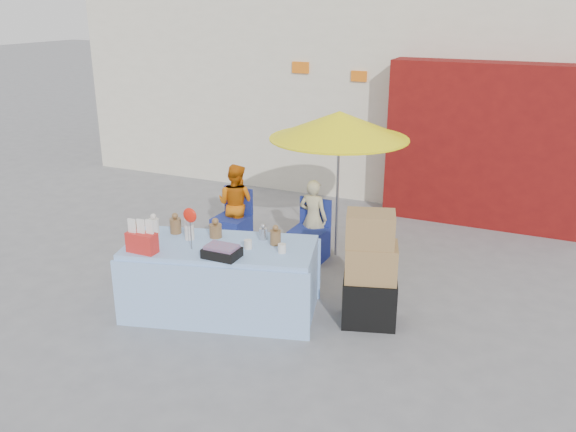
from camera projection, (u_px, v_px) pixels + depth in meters
The scene contains 10 objects.
ground at pixel (243, 305), 7.38m from camera, with size 80.00×80.00×0.00m, color slate.
backdrop at pixel (435, 20), 12.59m from camera, with size 14.00×8.00×7.80m.
market_table at pixel (221, 278), 7.09m from camera, with size 2.40×1.58×1.34m.
chair_left at pixel (232, 229), 9.11m from camera, with size 0.50×0.49×0.85m.
chair_right at pixel (309, 242), 8.62m from camera, with size 0.50×0.49×0.85m.
vendor_orange at pixel (236, 204), 9.10m from camera, with size 0.59×0.46×1.22m, color #D5660B.
vendor_beige at pixel (313, 218), 8.63m from camera, with size 0.42×0.27×1.14m, color #C0B588.
umbrella at pixel (339, 126), 8.20m from camera, with size 1.90×1.90×2.09m.
box_stack at pixel (370, 273), 6.79m from camera, with size 0.72×0.64×1.33m.
tarp_bundle at pixel (173, 287), 7.54m from camera, with size 0.62×0.50×0.28m, color yellow.
Camera 1 is at (3.23, -5.78, 3.49)m, focal length 38.00 mm.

